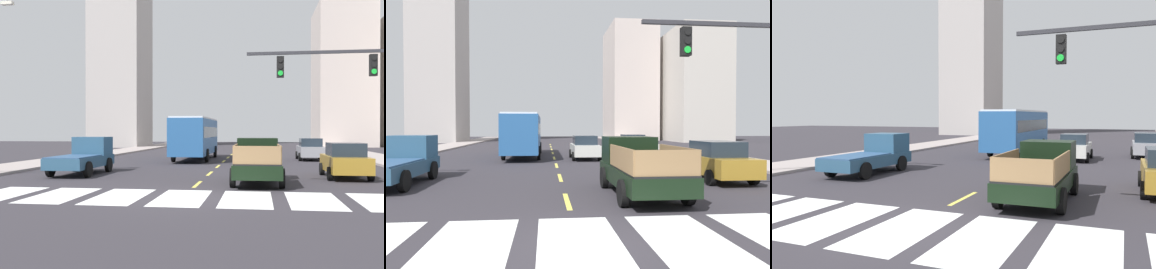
% 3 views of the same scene
% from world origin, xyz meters
% --- Properties ---
extents(ground_plane, '(160.00, 160.00, 0.00)m').
position_xyz_m(ground_plane, '(0.00, 0.00, 0.00)').
color(ground_plane, '#2F2C32').
extents(sidewalk_left, '(3.67, 110.00, 0.15)m').
position_xyz_m(sidewalk_left, '(-12.24, 18.00, 0.07)').
color(sidewalk_left, gray).
rests_on(sidewalk_left, ground).
extents(crosswalk_stripe_2, '(1.70, 3.97, 0.01)m').
position_xyz_m(crosswalk_stripe_2, '(-4.40, 0.00, 0.00)').
color(crosswalk_stripe_2, silver).
rests_on(crosswalk_stripe_2, ground).
extents(crosswalk_stripe_3, '(1.70, 3.97, 0.01)m').
position_xyz_m(crosswalk_stripe_3, '(-2.20, 0.00, 0.00)').
color(crosswalk_stripe_3, silver).
rests_on(crosswalk_stripe_3, ground).
extents(crosswalk_stripe_4, '(1.70, 3.97, 0.01)m').
position_xyz_m(crosswalk_stripe_4, '(0.00, 0.00, 0.00)').
color(crosswalk_stripe_4, silver).
rests_on(crosswalk_stripe_4, ground).
extents(crosswalk_stripe_5, '(1.70, 3.97, 0.01)m').
position_xyz_m(crosswalk_stripe_5, '(2.20, 0.00, 0.00)').
color(crosswalk_stripe_5, silver).
rests_on(crosswalk_stripe_5, ground).
extents(crosswalk_stripe_6, '(1.70, 3.97, 0.01)m').
position_xyz_m(crosswalk_stripe_6, '(4.40, 0.00, 0.00)').
color(crosswalk_stripe_6, silver).
rests_on(crosswalk_stripe_6, ground).
extents(lane_dash_0, '(0.16, 2.40, 0.01)m').
position_xyz_m(lane_dash_0, '(0.00, 4.00, 0.00)').
color(lane_dash_0, '#DECC4E').
rests_on(lane_dash_0, ground).
extents(lane_dash_1, '(0.16, 2.40, 0.01)m').
position_xyz_m(lane_dash_1, '(0.00, 9.00, 0.00)').
color(lane_dash_1, '#DECC4E').
rests_on(lane_dash_1, ground).
extents(lane_dash_2, '(0.16, 2.40, 0.01)m').
position_xyz_m(lane_dash_2, '(0.00, 14.00, 0.00)').
color(lane_dash_2, '#DECC4E').
rests_on(lane_dash_2, ground).
extents(lane_dash_3, '(0.16, 2.40, 0.01)m').
position_xyz_m(lane_dash_3, '(0.00, 19.00, 0.00)').
color(lane_dash_3, '#DECC4E').
rests_on(lane_dash_3, ground).
extents(lane_dash_4, '(0.16, 2.40, 0.01)m').
position_xyz_m(lane_dash_4, '(0.00, 24.00, 0.00)').
color(lane_dash_4, '#DECC4E').
rests_on(lane_dash_4, ground).
extents(lane_dash_5, '(0.16, 2.40, 0.01)m').
position_xyz_m(lane_dash_5, '(0.00, 29.00, 0.00)').
color(lane_dash_5, '#DECC4E').
rests_on(lane_dash_5, ground).
extents(lane_dash_6, '(0.16, 2.40, 0.01)m').
position_xyz_m(lane_dash_6, '(0.00, 34.00, 0.00)').
color(lane_dash_6, '#DECC4E').
rests_on(lane_dash_6, ground).
extents(lane_dash_7, '(0.16, 2.40, 0.01)m').
position_xyz_m(lane_dash_7, '(0.00, 39.00, 0.00)').
color(lane_dash_7, '#DECC4E').
rests_on(lane_dash_7, ground).
extents(pickup_stakebed, '(2.18, 5.20, 1.96)m').
position_xyz_m(pickup_stakebed, '(2.55, 5.08, 0.94)').
color(pickup_stakebed, black).
rests_on(pickup_stakebed, ground).
extents(pickup_dark, '(2.18, 5.20, 1.96)m').
position_xyz_m(pickup_dark, '(-6.69, 8.09, 0.92)').
color(pickup_dark, '#294F6C').
rests_on(pickup_dark, ground).
extents(city_bus, '(2.72, 10.80, 3.32)m').
position_xyz_m(city_bus, '(-2.38, 20.67, 1.95)').
color(city_bus, '#275996').
rests_on(city_bus, ground).
extents(sedan_near_left, '(2.02, 4.40, 1.72)m').
position_xyz_m(sedan_near_left, '(6.63, 21.40, 0.86)').
color(sedan_near_left, gray).
rests_on(sedan_near_left, ground).
extents(sedan_far, '(2.02, 4.40, 1.72)m').
position_xyz_m(sedan_far, '(2.18, 17.93, 0.86)').
color(sedan_far, silver).
rests_on(sedan_far, ground).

